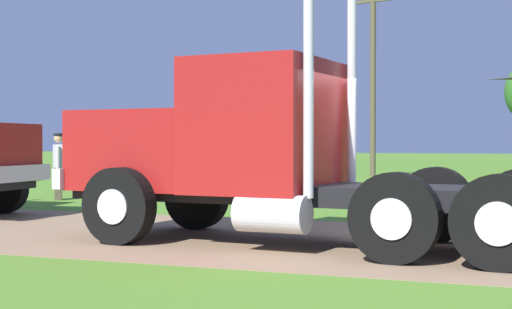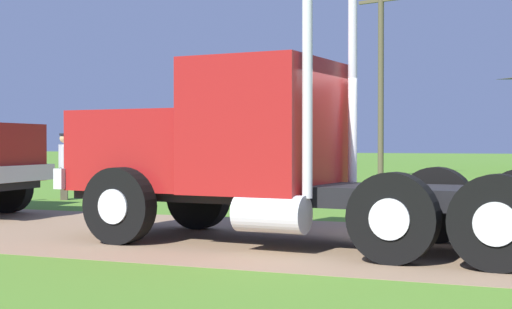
% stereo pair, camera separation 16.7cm
% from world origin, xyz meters
% --- Properties ---
extents(ground_plane, '(200.00, 200.00, 0.00)m').
position_xyz_m(ground_plane, '(0.00, 0.00, 0.00)').
color(ground_plane, '#528428').
extents(dirt_track, '(120.00, 5.76, 0.01)m').
position_xyz_m(dirt_track, '(0.00, 0.00, 0.00)').
color(dirt_track, '#937557').
rests_on(dirt_track, ground_plane).
extents(truck_foreground_white, '(7.82, 3.09, 3.78)m').
position_xyz_m(truck_foreground_white, '(-1.91, -0.43, 1.33)').
color(truck_foreground_white, black).
rests_on(truck_foreground_white, ground_plane).
extents(visitor_far_side, '(0.49, 0.59, 1.75)m').
position_xyz_m(visitor_far_side, '(-9.76, 5.65, 0.97)').
color(visitor_far_side, silver).
rests_on(visitor_far_side, ground_plane).
extents(utility_pole_near, '(2.16, 0.69, 8.47)m').
position_xyz_m(utility_pole_near, '(-5.18, 22.71, 4.49)').
color(utility_pole_near, '#4E4631').
rests_on(utility_pole_near, ground_plane).
extents(tree_left, '(4.75, 4.75, 7.25)m').
position_xyz_m(tree_left, '(-16.19, 39.93, 4.62)').
color(tree_left, '#513823').
rests_on(tree_left, ground_plane).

